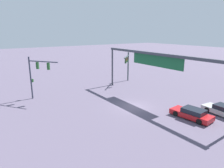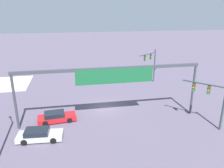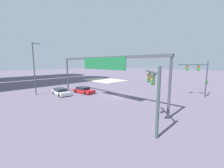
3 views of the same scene
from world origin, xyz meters
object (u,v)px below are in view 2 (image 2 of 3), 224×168
(traffic_signal_near_corner, at_px, (151,61))
(sedan_car_waiting_far, at_px, (39,135))
(sedan_car_approaching, at_px, (56,117))
(traffic_signal_opposite_side, at_px, (213,96))

(traffic_signal_near_corner, xyz_separation_m, sedan_car_waiting_far, (18.22, 16.27, -3.53))
(sedan_car_approaching, bearing_deg, traffic_signal_near_corner, 30.77)
(traffic_signal_near_corner, height_order, traffic_signal_opposite_side, traffic_signal_near_corner)
(traffic_signal_near_corner, xyz_separation_m, traffic_signal_opposite_side, (-0.94, 17.06, -0.33))
(traffic_signal_near_corner, bearing_deg, sedan_car_waiting_far, 6.10)
(sedan_car_waiting_far, bearing_deg, traffic_signal_near_corner, 46.00)
(traffic_signal_opposite_side, bearing_deg, sedan_car_waiting_far, 44.71)
(traffic_signal_near_corner, relative_size, sedan_car_waiting_far, 1.28)
(traffic_signal_opposite_side, xyz_separation_m, sedan_car_approaching, (17.59, -4.69, -3.20))
(traffic_signal_opposite_side, distance_m, sedan_car_waiting_far, 19.44)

